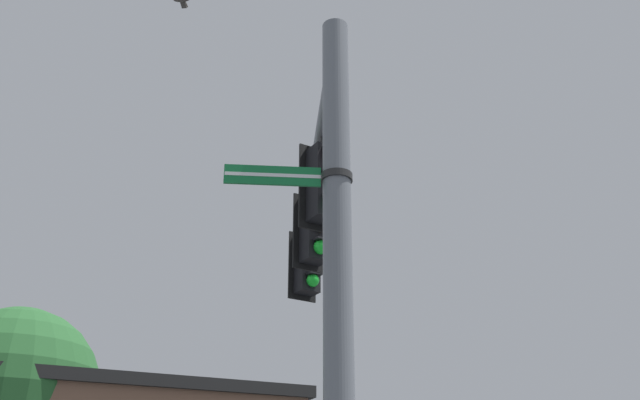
# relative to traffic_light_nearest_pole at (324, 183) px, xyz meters

# --- Properties ---
(signal_pole) EXTENTS (0.30, 0.30, 7.21)m
(signal_pole) POSITION_rel_traffic_light_nearest_pole_xyz_m (0.73, 1.40, -2.30)
(signal_pole) COLOR slate
(signal_pole) RESTS_ON ground
(mast_arm) EXTENTS (2.76, 5.08, 0.21)m
(mast_arm) POSITION_rel_traffic_light_nearest_pole_xyz_m (-0.55, -1.09, 0.80)
(mast_arm) COLOR slate
(traffic_light_nearest_pole) EXTENTS (0.54, 0.49, 1.31)m
(traffic_light_nearest_pole) POSITION_rel_traffic_light_nearest_pole_xyz_m (0.00, 0.00, 0.00)
(traffic_light_nearest_pole) COLOR black
(traffic_light_mid_inner) EXTENTS (0.54, 0.49, 1.31)m
(traffic_light_mid_inner) POSITION_rel_traffic_light_nearest_pole_xyz_m (-0.72, -1.40, 0.00)
(traffic_light_mid_inner) COLOR black
(traffic_light_mid_outer) EXTENTS (0.54, 0.49, 1.31)m
(traffic_light_mid_outer) POSITION_rel_traffic_light_nearest_pole_xyz_m (-1.45, -2.81, 0.00)
(traffic_light_mid_outer) COLOR black
(street_name_sign) EXTENTS (1.24, 0.73, 0.22)m
(street_name_sign) POSITION_rel_traffic_light_nearest_pole_xyz_m (1.00, 1.26, -0.71)
(street_name_sign) COLOR #147238
(tree_by_storefront) EXTENTS (4.07, 4.07, 6.71)m
(tree_by_storefront) POSITION_rel_traffic_light_nearest_pole_xyz_m (1.57, -11.52, -1.24)
(tree_by_storefront) COLOR #4C3823
(tree_by_storefront) RESTS_ON ground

